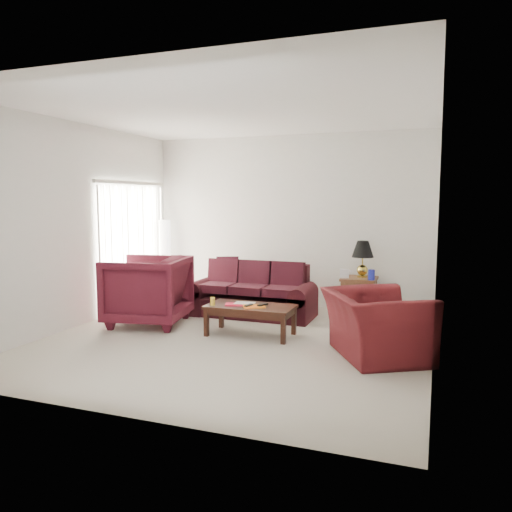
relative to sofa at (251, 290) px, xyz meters
The scene contains 19 objects.
floor 1.52m from the sofa, 78.23° to the right, with size 5.00×5.00×0.00m, color beige.
blinds 2.23m from the sofa, behind, with size 0.10×2.00×2.16m, color silver.
sofa is the anchor object (origin of this frame).
throw_pillow 1.02m from the sofa, 135.81° to the left, with size 0.40×0.11×0.40m, color black.
end_table 1.78m from the sofa, 23.77° to the left, with size 0.56×0.56×0.61m, color #51271C, non-canonical shape.
table_lamp 1.90m from the sofa, 25.04° to the left, with size 0.36×0.36×0.60m, color gold, non-canonical shape.
clock 1.54m from the sofa, 22.82° to the left, with size 0.14×0.05×0.14m, color white.
blue_canister 1.93m from the sofa, 15.79° to the left, with size 0.10×0.10×0.16m, color #171E98.
picture_frame 1.68m from the sofa, 30.82° to the left, with size 0.12×0.02×0.15m, color silver.
floor_lamp 2.19m from the sofa, 159.33° to the left, with size 0.25×0.25×1.52m, color white, non-canonical shape.
armchair_left 1.65m from the sofa, 140.69° to the right, with size 1.11×1.14×1.03m, color #450F1B.
armchair_right 2.61m from the sofa, 34.67° to the right, with size 1.20×1.05×0.78m, color #491114.
coffee_table 1.20m from the sofa, 69.77° to the right, with size 1.21×0.60×0.42m, color black, non-canonical shape.
magazine_red 1.17m from the sofa, 80.45° to the right, with size 0.26×0.20×0.02m, color red.
magazine_white 1.09m from the sofa, 74.30° to the right, with size 0.27×0.21×0.02m, color white.
magazine_orange 1.28m from the sofa, 67.60° to the right, with size 0.29×0.22×0.02m, color orange.
remote_a 1.29m from the sofa, 70.72° to the right, with size 0.04×0.15×0.02m, color black.
remote_b 1.27m from the sofa, 62.15° to the right, with size 0.05×0.18×0.02m, color black.
yellow_glass 1.28m from the sofa, 94.03° to the right, with size 0.07×0.07×0.11m, color yellow.
Camera 1 is at (2.50, -5.99, 1.87)m, focal length 35.00 mm.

